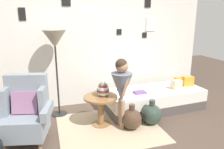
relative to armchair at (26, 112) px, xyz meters
name	(u,v)px	position (x,y,z in m)	size (l,w,h in m)	color
gallery_wall	(90,41)	(1.22, 1.18, 0.86)	(4.80, 0.12, 2.60)	silver
rug	(109,128)	(1.25, -0.03, -0.43)	(1.63, 1.42, 0.01)	tan
armchair	(26,112)	(0.00, 0.00, 0.00)	(0.84, 0.71, 0.97)	#9E7042
daybed	(154,99)	(2.31, 0.46, -0.24)	(1.95, 0.92, 0.40)	#4C4742
pillow_head	(188,81)	(3.08, 0.49, 0.06)	(0.22, 0.12, 0.19)	orange
pillow_mid	(179,81)	(2.91, 0.55, 0.04)	(0.16, 0.12, 0.17)	orange
pillow_back	(177,84)	(2.75, 0.38, 0.05)	(0.19, 0.12, 0.17)	beige
side_table	(101,105)	(1.15, 0.12, -0.07)	(0.56, 0.56, 0.51)	olive
vase_striped	(103,90)	(1.20, 0.12, 0.18)	(0.21, 0.21, 0.26)	brown
floor_lamp	(55,42)	(0.51, 0.74, 0.91)	(0.41, 0.41, 1.56)	black
person_child	(122,85)	(1.45, -0.07, 0.31)	(0.34, 0.34, 1.16)	#A37A60
book_on_daybed	(140,92)	(1.96, 0.36, -0.02)	(0.22, 0.16, 0.03)	#6B4596
demijohn_near	(132,119)	(1.60, -0.15, -0.27)	(0.34, 0.34, 0.42)	#473323
demijohn_far	(152,114)	(1.98, -0.10, -0.26)	(0.34, 0.34, 0.43)	#2D3D33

